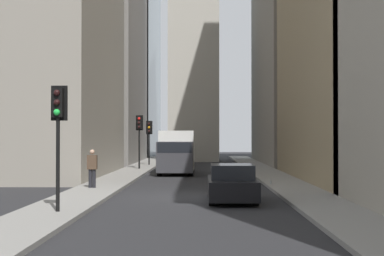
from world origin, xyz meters
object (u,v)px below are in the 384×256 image
traffic_light_foreground (58,119)px  discarded_bottle (271,182)px  traffic_light_midblock (149,133)px  traffic_light_far_junction (139,129)px  pedestrian (92,167)px  delivery_truck (177,152)px  sedan_black (232,184)px

traffic_light_foreground → discarded_bottle: 13.16m
traffic_light_foreground → traffic_light_midblock: traffic_light_foreground is taller
traffic_light_far_junction → pedestrian: (-15.54, 0.44, -1.89)m
delivery_truck → discarded_bottle: size_ratio=23.93×
traffic_light_foreground → discarded_bottle: (10.21, -7.82, -2.77)m
sedan_black → traffic_light_far_junction: (19.76, 5.68, 2.32)m
traffic_light_far_junction → discarded_bottle: 15.95m
sedan_black → discarded_bottle: 6.57m
traffic_light_foreground → pedestrian: traffic_light_foreground is taller
delivery_truck → traffic_light_far_junction: traffic_light_far_junction is taller
sedan_black → traffic_light_far_junction: traffic_light_far_junction is taller
traffic_light_midblock → discarded_bottle: bearing=-158.3°
traffic_light_far_junction → discarded_bottle: (-13.58, -7.89, -2.73)m
traffic_light_far_junction → discarded_bottle: size_ratio=14.33×
discarded_bottle → traffic_light_far_junction: bearing=30.2°
traffic_light_far_junction → pedestrian: bearing=178.4°
pedestrian → discarded_bottle: (1.96, -8.33, -0.84)m
traffic_light_midblock → pedestrian: bearing=178.3°
delivery_truck → traffic_light_foreground: bearing=172.1°
traffic_light_foreground → traffic_light_far_junction: size_ratio=1.01×
sedan_black → traffic_light_foreground: size_ratio=1.10×
discarded_bottle → traffic_light_foreground: bearing=142.6°
sedan_black → pedestrian: 7.45m
traffic_light_foreground → discarded_bottle: bearing=-37.4°
traffic_light_midblock → discarded_bottle: (-19.35, -7.71, -2.54)m
traffic_light_foreground → traffic_light_midblock: (29.57, -0.11, -0.23)m
traffic_light_far_junction → pedestrian: traffic_light_far_junction is taller
traffic_light_midblock → discarded_bottle: traffic_light_midblock is taller
traffic_light_foreground → traffic_light_far_junction: bearing=0.2°
delivery_truck → pedestrian: size_ratio=3.71×
delivery_truck → traffic_light_far_junction: bearing=39.1°
sedan_black → traffic_light_midblock: traffic_light_midblock is taller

